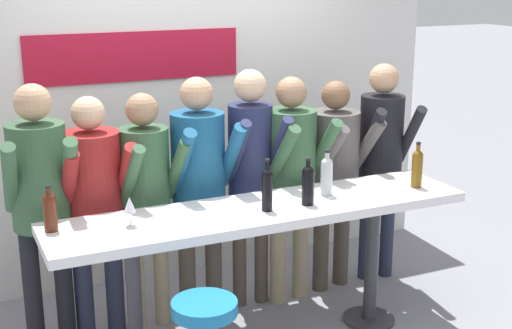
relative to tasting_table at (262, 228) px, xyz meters
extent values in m
cube|color=silver|center=(0.00, 1.43, 0.47)|extent=(4.27, 0.10, 2.58)
cube|color=#B2142D|center=(-0.38, 1.37, 0.93)|extent=(1.60, 0.02, 0.36)
cube|color=white|center=(0.00, 0.00, 0.11)|extent=(2.67, 0.59, 0.06)
cylinder|color=#333338|center=(-0.83, 0.00, -0.35)|extent=(0.09, 0.09, 0.90)
cylinder|color=#333338|center=(0.83, 0.00, -0.35)|extent=(0.09, 0.09, 0.90)
cylinder|color=#333338|center=(0.83, 0.00, -0.81)|extent=(0.36, 0.36, 0.02)
cylinder|color=#1972B2|center=(-0.61, -0.59, -0.14)|extent=(0.35, 0.35, 0.07)
cylinder|color=black|center=(-1.33, 0.58, -0.41)|extent=(0.11, 0.11, 0.83)
cylinder|color=black|center=(-1.14, 0.57, -0.41)|extent=(0.11, 0.11, 0.83)
cylinder|color=#335638|center=(-1.24, 0.58, 0.33)|extent=(0.38, 0.38, 0.66)
sphere|color=tan|center=(-1.24, 0.58, 0.79)|extent=(0.22, 0.22, 0.22)
cylinder|color=#335638|center=(-1.42, 0.43, 0.38)|extent=(0.11, 0.39, 0.51)
cylinder|color=#335638|center=(-1.08, 0.41, 0.38)|extent=(0.11, 0.39, 0.51)
cylinder|color=#23283D|center=(-1.01, 0.60, -0.43)|extent=(0.12, 0.12, 0.78)
cylinder|color=#23283D|center=(-0.81, 0.61, -0.43)|extent=(0.12, 0.12, 0.78)
cylinder|color=maroon|center=(-0.91, 0.60, 0.26)|extent=(0.39, 0.39, 0.62)
sphere|color=#D6AD89|center=(-0.91, 0.60, 0.69)|extent=(0.21, 0.21, 0.21)
cylinder|color=maroon|center=(-1.08, 0.45, 0.31)|extent=(0.10, 0.38, 0.48)
cylinder|color=maroon|center=(-0.72, 0.46, 0.31)|extent=(0.10, 0.38, 0.48)
cylinder|color=gray|center=(-0.66, 0.56, -0.43)|extent=(0.10, 0.10, 0.78)
cylinder|color=gray|center=(-0.48, 0.59, -0.43)|extent=(0.10, 0.10, 0.78)
cylinder|color=#335638|center=(-0.57, 0.58, 0.26)|extent=(0.37, 0.37, 0.62)
sphere|color=#9E7556|center=(-0.57, 0.58, 0.69)|extent=(0.21, 0.21, 0.21)
cylinder|color=#335638|center=(-0.71, 0.41, 0.31)|extent=(0.13, 0.37, 0.47)
cylinder|color=#335638|center=(-0.40, 0.45, 0.31)|extent=(0.13, 0.37, 0.47)
cylinder|color=#473D33|center=(-0.30, 0.59, -0.42)|extent=(0.12, 0.12, 0.82)
cylinder|color=#473D33|center=(-0.10, 0.59, -0.42)|extent=(0.12, 0.12, 0.82)
cylinder|color=#19517A|center=(-0.20, 0.59, 0.31)|extent=(0.38, 0.38, 0.65)
sphere|color=tan|center=(-0.20, 0.59, 0.76)|extent=(0.22, 0.22, 0.22)
cylinder|color=#19517A|center=(-0.37, 0.43, 0.36)|extent=(0.10, 0.39, 0.50)
cylinder|color=#19517A|center=(-0.02, 0.44, 0.36)|extent=(0.10, 0.39, 0.50)
cylinder|color=#473D33|center=(0.11, 0.61, -0.41)|extent=(0.10, 0.10, 0.83)
cylinder|color=#473D33|center=(0.28, 0.60, -0.41)|extent=(0.10, 0.10, 0.83)
cylinder|color=#23284C|center=(0.19, 0.60, 0.33)|extent=(0.33, 0.33, 0.66)
sphere|color=#D6AD89|center=(0.19, 0.60, 0.79)|extent=(0.22, 0.22, 0.22)
cylinder|color=#23284C|center=(0.04, 0.45, 0.38)|extent=(0.10, 0.38, 0.50)
cylinder|color=#23284C|center=(0.33, 0.43, 0.38)|extent=(0.10, 0.38, 0.50)
cylinder|color=gray|center=(0.38, 0.53, -0.42)|extent=(0.12, 0.12, 0.80)
cylinder|color=gray|center=(0.58, 0.55, -0.42)|extent=(0.12, 0.12, 0.80)
cylinder|color=#335638|center=(0.48, 0.54, 0.29)|extent=(0.40, 0.40, 0.63)
sphere|color=#9E7556|center=(0.48, 0.54, 0.73)|extent=(0.22, 0.22, 0.22)
cylinder|color=#335638|center=(0.32, 0.37, 0.34)|extent=(0.13, 0.39, 0.49)
cylinder|color=#335638|center=(0.67, 0.41, 0.34)|extent=(0.13, 0.39, 0.49)
cylinder|color=#473D33|center=(0.77, 0.58, -0.44)|extent=(0.12, 0.12, 0.77)
cylinder|color=#473D33|center=(0.97, 0.62, -0.44)|extent=(0.12, 0.12, 0.77)
cylinder|color=#514C4C|center=(0.87, 0.60, 0.25)|extent=(0.43, 0.43, 0.61)
sphere|color=brown|center=(0.87, 0.60, 0.67)|extent=(0.21, 0.21, 0.21)
cylinder|color=#514C4C|center=(0.72, 0.43, 0.29)|extent=(0.15, 0.38, 0.47)
cylinder|color=#514C4C|center=(1.07, 0.49, 0.29)|extent=(0.15, 0.38, 0.47)
cylinder|color=#23283D|center=(1.20, 0.62, -0.42)|extent=(0.11, 0.11, 0.82)
cylinder|color=#23283D|center=(1.37, 0.59, -0.42)|extent=(0.11, 0.11, 0.82)
cylinder|color=black|center=(1.28, 0.61, 0.32)|extent=(0.38, 0.38, 0.65)
sphere|color=tan|center=(1.28, 0.61, 0.77)|extent=(0.22, 0.22, 0.22)
cylinder|color=black|center=(1.11, 0.48, 0.36)|extent=(0.14, 0.39, 0.50)
cylinder|color=black|center=(1.41, 0.43, 0.36)|extent=(0.14, 0.39, 0.50)
cylinder|color=black|center=(0.00, -0.07, 0.25)|extent=(0.07, 0.07, 0.23)
sphere|color=black|center=(0.00, -0.07, 0.36)|extent=(0.07, 0.07, 0.07)
cylinder|color=black|center=(0.00, -0.07, 0.40)|extent=(0.03, 0.03, 0.08)
cylinder|color=black|center=(0.00, -0.07, 0.45)|extent=(0.03, 0.03, 0.02)
cylinder|color=#4C1E0F|center=(-1.25, 0.13, 0.23)|extent=(0.08, 0.08, 0.19)
sphere|color=#4C1E0F|center=(-1.25, 0.13, 0.32)|extent=(0.08, 0.08, 0.08)
cylinder|color=#4C1E0F|center=(-1.25, 0.13, 0.36)|extent=(0.03, 0.03, 0.07)
cylinder|color=black|center=(-1.25, 0.13, 0.40)|extent=(0.03, 0.03, 0.01)
cylinder|color=black|center=(0.28, -0.07, 0.24)|extent=(0.08, 0.08, 0.21)
sphere|color=black|center=(0.28, -0.07, 0.35)|extent=(0.08, 0.08, 0.08)
cylinder|color=black|center=(0.28, -0.07, 0.38)|extent=(0.03, 0.03, 0.07)
cylinder|color=black|center=(0.28, -0.07, 0.43)|extent=(0.03, 0.03, 0.02)
cylinder|color=brown|center=(1.12, -0.06, 0.25)|extent=(0.07, 0.07, 0.22)
sphere|color=brown|center=(1.12, -0.06, 0.35)|extent=(0.07, 0.07, 0.07)
cylinder|color=brown|center=(1.12, -0.06, 0.39)|extent=(0.03, 0.03, 0.08)
cylinder|color=black|center=(1.12, -0.06, 0.44)|extent=(0.03, 0.03, 0.02)
cylinder|color=#B7BCC1|center=(0.48, 0.04, 0.24)|extent=(0.08, 0.08, 0.21)
sphere|color=#B7BCC1|center=(0.48, 0.04, 0.35)|extent=(0.08, 0.08, 0.08)
cylinder|color=#B7BCC1|center=(0.48, 0.04, 0.38)|extent=(0.03, 0.03, 0.07)
cylinder|color=black|center=(0.48, 0.04, 0.43)|extent=(0.03, 0.03, 0.02)
cylinder|color=silver|center=(-0.83, 0.01, 0.14)|extent=(0.06, 0.06, 0.01)
cylinder|color=silver|center=(-0.83, 0.01, 0.18)|extent=(0.01, 0.01, 0.08)
cone|color=silver|center=(-0.83, 0.01, 0.27)|extent=(0.07, 0.07, 0.09)
camera|label=1|loc=(-1.77, -3.76, 1.57)|focal=50.00mm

